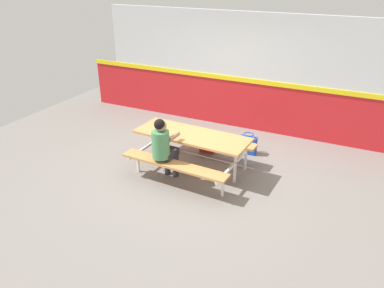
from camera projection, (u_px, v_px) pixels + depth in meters
name	position (u px, v px, depth m)	size (l,w,h in m)	color
ground_plane	(192.00, 171.00, 7.00)	(10.00, 10.00, 0.02)	gray
accent_backdrop	(240.00, 74.00, 8.42)	(8.00, 0.14, 2.60)	red
picnic_table_main	(192.00, 143.00, 6.75)	(2.10, 1.64, 0.74)	tan
student_nearer	(163.00, 145.00, 6.36)	(0.37, 0.53, 1.21)	#2D2D38
backpack_dark	(208.00, 142.00, 7.64)	(0.30, 0.22, 0.44)	maroon
tote_bag_bright	(248.00, 145.00, 7.57)	(0.34, 0.21, 0.43)	#1E47B2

